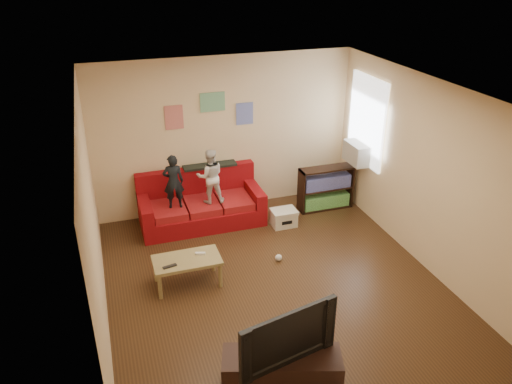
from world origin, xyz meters
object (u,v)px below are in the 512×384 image
object	(u,v)px
coffee_table	(187,262)
bookshelf	(325,190)
television	(283,332)
child_a	(173,182)
tv_stand	(282,373)
sofa	(201,205)
file_box	(284,218)
child_b	(210,176)

from	to	relation	value
coffee_table	bookshelf	bearing A→B (deg)	28.23
bookshelf	television	xyz separation A→B (m)	(-2.22, -3.65, 0.43)
child_a	tv_stand	bearing A→B (deg)	103.61
child_a	television	distance (m)	3.72
sofa	tv_stand	size ratio (longest dim) A/B	1.66
file_box	television	distance (m)	3.57
child_a	coffee_table	world-z (taller)	child_a
bookshelf	tv_stand	xyz separation A→B (m)	(-2.22, -3.65, -0.12)
child_b	sofa	bearing A→B (deg)	-43.53
child_b	file_box	size ratio (longest dim) A/B	2.20
sofa	tv_stand	distance (m)	3.86
child_a	tv_stand	size ratio (longest dim) A/B	0.74
coffee_table	tv_stand	bearing A→B (deg)	-75.13
sofa	bookshelf	size ratio (longest dim) A/B	2.10
sofa	tv_stand	xyz separation A→B (m)	(0.00, -3.86, -0.07)
sofa	coffee_table	size ratio (longest dim) A/B	2.23
child_a	coffee_table	bearing A→B (deg)	92.29
television	child_b	bearing A→B (deg)	75.21
sofa	tv_stand	world-z (taller)	sofa
sofa	television	size ratio (longest dim) A/B	1.85
child_a	file_box	bearing A→B (deg)	173.08
sofa	child_b	distance (m)	0.63
child_a	file_box	size ratio (longest dim) A/B	2.16
child_b	bookshelf	bearing A→B (deg)	-175.69
bookshelf	sofa	bearing A→B (deg)	174.61
child_b	tv_stand	size ratio (longest dim) A/B	0.75
child_a	file_box	world-z (taller)	child_a
coffee_table	bookshelf	size ratio (longest dim) A/B	0.94
sofa	tv_stand	bearing A→B (deg)	-89.97
child_b	coffee_table	bearing A→B (deg)	70.48
bookshelf	file_box	bearing A→B (deg)	-158.07
television	child_a	bearing A→B (deg)	84.50
child_b	bookshelf	xyz separation A→B (m)	(2.08, -0.04, -0.54)
bookshelf	television	distance (m)	4.29
sofa	child_b	bearing A→B (deg)	-48.95
television	tv_stand	bearing A→B (deg)	0.00
coffee_table	television	distance (m)	2.26
child_b	tv_stand	bearing A→B (deg)	93.15
coffee_table	file_box	world-z (taller)	coffee_table
coffee_table	tv_stand	xyz separation A→B (m)	(0.57, -2.15, -0.12)
child_b	coffee_table	distance (m)	1.78
tv_stand	sofa	bearing A→B (deg)	107.77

